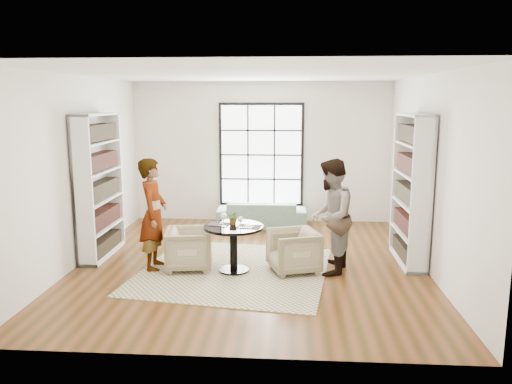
# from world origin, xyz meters

# --- Properties ---
(ground) EXTENTS (6.00, 6.00, 0.00)m
(ground) POSITION_xyz_m (0.00, 0.00, 0.00)
(ground) COLOR brown
(room_shell) EXTENTS (6.00, 6.01, 6.00)m
(room_shell) POSITION_xyz_m (0.00, 0.54, 1.26)
(room_shell) COLOR silver
(room_shell) RESTS_ON ground
(rug) EXTENTS (3.17, 3.17, 0.01)m
(rug) POSITION_xyz_m (-0.23, -0.36, 0.01)
(rug) COLOR beige
(rug) RESTS_ON ground
(pedestal_table) EXTENTS (0.91, 0.91, 0.73)m
(pedestal_table) POSITION_xyz_m (-0.23, -0.39, 0.53)
(pedestal_table) COLOR black
(pedestal_table) RESTS_ON ground
(sofa) EXTENTS (1.86, 0.76, 0.54)m
(sofa) POSITION_xyz_m (0.05, 2.45, 0.27)
(sofa) COLOR gray
(sofa) RESTS_ON ground
(armchair_left) EXTENTS (0.81, 0.79, 0.65)m
(armchair_left) POSITION_xyz_m (-0.93, -0.32, 0.32)
(armchair_left) COLOR #BBB485
(armchair_left) RESTS_ON ground
(armchair_right) EXTENTS (0.91, 0.89, 0.66)m
(armchair_right) POSITION_xyz_m (0.69, -0.33, 0.33)
(armchair_right) COLOR tan
(armchair_right) RESTS_ON ground
(person_left) EXTENTS (0.44, 0.65, 1.74)m
(person_left) POSITION_xyz_m (-1.48, -0.32, 0.87)
(person_left) COLOR gray
(person_left) RESTS_ON ground
(person_right) EXTENTS (0.85, 0.99, 1.75)m
(person_right) POSITION_xyz_m (1.24, -0.33, 0.88)
(person_right) COLOR gray
(person_right) RESTS_ON ground
(placemat_left) EXTENTS (0.38, 0.32, 0.01)m
(placemat_left) POSITION_xyz_m (-0.46, -0.32, 0.73)
(placemat_left) COLOR black
(placemat_left) RESTS_ON pedestal_table
(placemat_right) EXTENTS (0.38, 0.32, 0.01)m
(placemat_right) POSITION_xyz_m (0.02, -0.44, 0.73)
(placemat_right) COLOR black
(placemat_right) RESTS_ON pedestal_table
(cutlery_left) EXTENTS (0.18, 0.24, 0.01)m
(cutlery_left) POSITION_xyz_m (-0.46, -0.32, 0.74)
(cutlery_left) COLOR silver
(cutlery_left) RESTS_ON placemat_left
(cutlery_right) EXTENTS (0.18, 0.24, 0.01)m
(cutlery_right) POSITION_xyz_m (0.02, -0.44, 0.74)
(cutlery_right) COLOR silver
(cutlery_right) RESTS_ON placemat_right
(wine_glass_left) EXTENTS (0.10, 0.10, 0.21)m
(wine_glass_left) POSITION_xyz_m (-0.37, -0.46, 0.88)
(wine_glass_left) COLOR silver
(wine_glass_left) RESTS_ON pedestal_table
(wine_glass_right) EXTENTS (0.08, 0.08, 0.18)m
(wine_glass_right) POSITION_xyz_m (-0.11, -0.51, 0.85)
(wine_glass_right) COLOR silver
(wine_glass_right) RESTS_ON pedestal_table
(flower_centerpiece) EXTENTS (0.23, 0.21, 0.21)m
(flower_centerpiece) POSITION_xyz_m (-0.23, -0.31, 0.83)
(flower_centerpiece) COLOR gray
(flower_centerpiece) RESTS_ON pedestal_table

